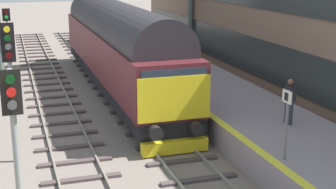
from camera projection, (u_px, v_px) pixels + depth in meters
ground_plane at (151, 127)px, 20.70m from camera, size 140.00×140.00×0.00m
track_main at (151, 126)px, 20.69m from camera, size 2.50×60.00×0.15m
track_adjacent_west at (65, 134)px, 19.66m from camera, size 2.50×60.00×0.15m
station_platform at (231, 108)px, 21.63m from camera, size 4.00×44.00×1.01m
diesel_locomotive at (117, 44)px, 25.83m from camera, size 2.74×19.10×4.68m
signal_post_near at (15, 140)px, 10.91m from camera, size 0.44×0.22×4.44m
signal_post_mid at (10, 73)px, 16.32m from camera, size 0.44×0.22×4.74m
signal_post_far at (8, 34)px, 29.05m from camera, size 0.44×0.22×4.03m
platform_number_sign at (287, 114)px, 14.34m from camera, size 0.10×0.44×2.08m
waiting_passenger at (290, 97)px, 17.68m from camera, size 0.44×0.48×1.64m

